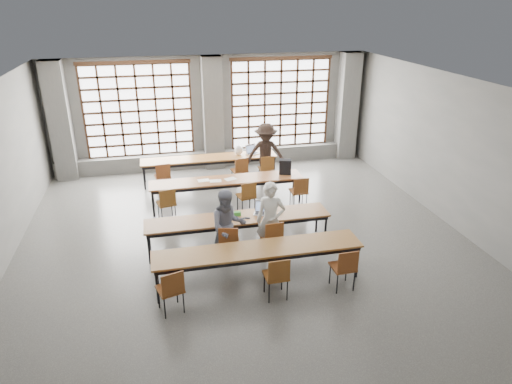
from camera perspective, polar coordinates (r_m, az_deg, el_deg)
floor at (r=10.32m, az=-1.13°, el=-6.49°), size 11.00×11.00×0.00m
ceiling at (r=9.10m, az=-1.31°, el=13.01°), size 11.00×11.00×0.00m
wall_back at (r=14.78m, az=-5.58°, el=9.98°), size 10.00×0.00×10.00m
wall_front at (r=5.03m, az=12.29°, el=-19.48°), size 10.00×0.00×10.00m
wall_right at (r=11.59m, az=23.85°, el=4.34°), size 0.00×11.00×11.00m
column_left at (r=14.66m, az=-23.31°, el=8.08°), size 0.60×0.55×3.50m
column_mid at (r=14.51m, az=-5.43°, el=9.73°), size 0.60×0.55×3.50m
column_right at (r=15.71m, az=11.34°, el=10.43°), size 0.60×0.55×3.50m
window_left at (r=14.57m, az=-14.49°, el=9.77°), size 3.32×0.12×3.00m
window_right at (r=15.11m, az=3.08°, el=10.93°), size 3.32×0.12×3.00m
sill_ledge at (r=15.01m, az=-5.25°, el=4.22°), size 9.80×0.35×0.50m
desk_row_a at (r=13.64m, az=-5.85°, el=4.07°), size 4.00×0.70×0.73m
desk_row_b at (r=11.94m, az=-3.68°, el=1.31°), size 4.00×0.70×0.73m
desk_row_c at (r=9.90m, az=-2.26°, el=-3.49°), size 4.00×0.70×0.73m
desk_row_d at (r=8.73m, az=0.30°, el=-7.43°), size 4.00×0.70×0.73m
chair_back_left at (r=13.01m, az=-11.56°, el=2.15°), size 0.46×0.47×0.88m
chair_back_mid at (r=13.21m, az=-1.98°, el=2.95°), size 0.49×0.49×0.88m
chair_back_right at (r=13.37m, az=1.33°, el=3.21°), size 0.43×0.43×0.88m
chair_mid_left at (r=11.30m, az=-11.09°, el=-1.13°), size 0.50×0.50×0.88m
chair_mid_centre at (r=11.49m, az=-1.12°, el=-0.25°), size 0.49×0.49×0.88m
chair_mid_right at (r=11.82m, az=5.48°, el=0.34°), size 0.42×0.43×0.88m
chair_front_left at (r=9.37m, az=-3.43°, el=-6.07°), size 0.49×0.49×0.88m
chair_front_right at (r=9.54m, az=2.06°, el=-5.48°), size 0.46×0.46×0.88m
chair_near_left at (r=8.10m, az=-10.55°, el=-11.63°), size 0.52×0.52×0.88m
chair_near_mid at (r=8.32m, az=2.66°, el=-10.18°), size 0.43×0.43×0.88m
chair_near_right at (r=8.71m, az=11.05°, el=-8.97°), size 0.43×0.44×0.88m
student_male at (r=9.51m, az=1.85°, el=-3.57°), size 0.70×0.56×1.66m
student_female at (r=9.36m, az=-3.51°, el=-4.31°), size 0.81×0.66×1.59m
student_back at (r=13.37m, az=1.22°, el=4.84°), size 1.25×0.85×1.79m
laptop_front at (r=10.05m, az=0.82°, el=-2.26°), size 0.44×0.41×0.26m
laptop_back at (r=13.90m, az=-0.49°, el=5.12°), size 0.45×0.43×0.26m
mouse at (r=10.04m, az=3.10°, el=-2.57°), size 0.11×0.08×0.04m
green_box at (r=9.92m, az=-2.64°, el=-2.75°), size 0.25×0.09×0.09m
phone at (r=9.81m, az=-1.12°, el=-3.27°), size 0.14×0.10×0.01m
paper_sheet_a at (r=11.90m, az=-6.58°, el=1.45°), size 0.31×0.23×0.00m
paper_sheet_b at (r=11.83m, az=-5.08°, el=1.40°), size 0.31×0.23×0.00m
paper_sheet_c at (r=11.93m, az=-3.21°, el=1.65°), size 0.35×0.30×0.00m
backpack at (r=12.22m, az=3.68°, el=3.17°), size 0.37×0.29×0.40m
plastic_bag at (r=13.75m, az=-2.18°, el=5.25°), size 0.28×0.23×0.29m
red_pouch at (r=8.19m, az=-10.72°, el=-11.55°), size 0.21×0.13×0.06m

